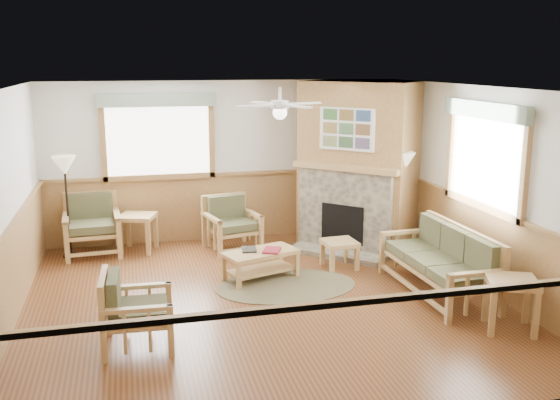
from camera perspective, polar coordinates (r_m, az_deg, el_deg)
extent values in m
cube|color=brown|center=(8.16, -1.57, -9.15)|extent=(6.00, 6.00, 0.01)
cube|color=white|center=(7.58, -1.69, 10.18)|extent=(6.00, 6.00, 0.01)
cube|color=silver|center=(10.66, -5.07, 3.59)|extent=(6.00, 0.02, 2.70)
cube|color=silver|center=(4.98, 5.79, -7.15)|extent=(6.00, 0.02, 2.70)
cube|color=silver|center=(7.72, -23.94, -1.00)|extent=(0.02, 6.00, 2.70)
cube|color=silver|center=(8.88, 17.65, 1.18)|extent=(0.02, 6.00, 2.70)
cylinder|color=brown|center=(8.61, 0.58, -7.86)|extent=(2.52, 2.52, 0.01)
cube|color=maroon|center=(8.76, -0.77, -4.52)|extent=(0.32, 0.36, 0.03)
cube|color=#262720|center=(8.81, -2.85, -4.46)|extent=(0.23, 0.29, 0.03)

